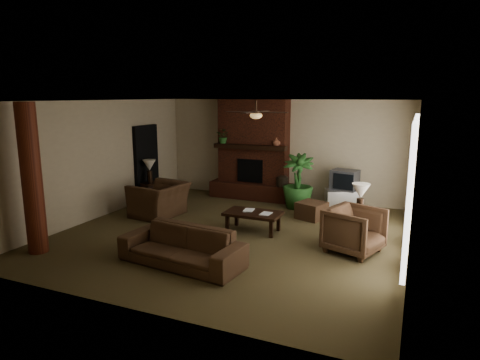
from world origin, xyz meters
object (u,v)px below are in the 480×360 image
at_px(log_column, 32,179).
at_px(armchair_right, 354,228).
at_px(armchair_left, 159,194).
at_px(lamp_right, 361,193).
at_px(sofa, 182,240).
at_px(coffee_table, 253,215).
at_px(floor_vase, 282,187).
at_px(side_table_right, 356,228).
at_px(lamp_left, 149,167).
at_px(floor_plant, 297,193).
at_px(ottoman, 312,210).
at_px(tv_stand, 342,199).
at_px(side_table_left, 151,193).

bearing_deg(log_column, armchair_right, 22.84).
bearing_deg(armchair_left, lamp_right, 95.82).
distance_m(sofa, coffee_table, 2.24).
relative_size(floor_vase, side_table_right, 1.40).
xyz_separation_m(log_column, floor_vase, (3.08, 5.45, -0.97)).
xyz_separation_m(lamp_left, lamp_right, (5.69, -0.98, 0.00)).
relative_size(sofa, side_table_right, 4.04).
distance_m(armchair_right, floor_plant, 3.25).
bearing_deg(armchair_left, lamp_left, -129.69).
bearing_deg(lamp_left, log_column, -87.08).
bearing_deg(side_table_right, coffee_table, -174.45).
bearing_deg(sofa, ottoman, 75.24).
relative_size(log_column, floor_plant, 1.97).
xyz_separation_m(tv_stand, lamp_right, (0.74, -2.44, 0.75)).
relative_size(coffee_table, floor_plant, 0.84).
height_order(armchair_right, side_table_left, armchair_right).
relative_size(floor_plant, lamp_right, 2.19).
xyz_separation_m(floor_vase, floor_plant, (0.57, -0.47, -0.03)).
bearing_deg(ottoman, log_column, -135.24).
xyz_separation_m(armchair_left, tv_stand, (4.00, 2.43, -0.29)).
distance_m(log_column, side_table_left, 4.13).
distance_m(sofa, lamp_left, 4.55).
distance_m(armchair_left, coffee_table, 2.56).
bearing_deg(sofa, floor_vase, 93.29).
bearing_deg(floor_plant, floor_vase, 140.62).
height_order(sofa, armchair_right, armchair_right).
xyz_separation_m(log_column, tv_stand, (4.75, 5.39, -1.15)).
bearing_deg(floor_plant, lamp_right, -48.07).
relative_size(floor_vase, side_table_left, 1.40).
bearing_deg(armchair_right, coffee_table, 98.58).
relative_size(sofa, side_table_left, 4.04).
bearing_deg(lamp_left, floor_vase, 24.95).
bearing_deg(coffee_table, lamp_right, 5.47).
height_order(tv_stand, side_table_left, side_table_left).
distance_m(sofa, armchair_right, 3.20).
bearing_deg(coffee_table, side_table_left, 160.55).
distance_m(armchair_right, ottoman, 2.28).
bearing_deg(floor_plant, log_column, -126.21).
bearing_deg(floor_plant, coffee_table, -99.22).
distance_m(floor_plant, side_table_left, 3.99).
xyz_separation_m(log_column, side_table_left, (-0.20, 3.97, -1.12)).
relative_size(sofa, lamp_right, 3.41).
bearing_deg(lamp_right, armchair_right, -90.10).
xyz_separation_m(sofa, armchair_left, (-2.07, 2.41, 0.11)).
relative_size(sofa, armchair_left, 1.79).
height_order(log_column, floor_plant, log_column).
bearing_deg(sofa, tv_stand, 74.70).
xyz_separation_m(armchair_right, lamp_right, (0.00, 0.64, 0.53)).
xyz_separation_m(armchair_right, tv_stand, (-0.74, 3.08, -0.22)).
xyz_separation_m(log_column, lamp_right, (5.49, 2.95, -0.40)).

